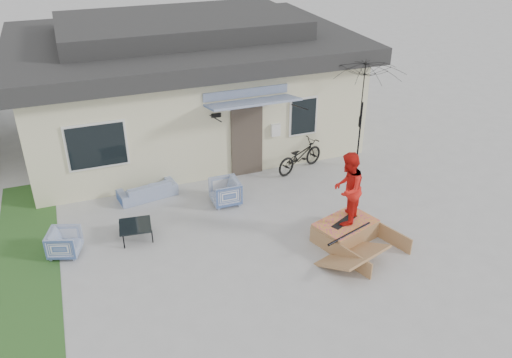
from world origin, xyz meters
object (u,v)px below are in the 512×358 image
object	(u,v)px
skate_ramp	(345,231)
loveseat	(147,187)
armchair_right	(225,191)
bicycle	(300,153)
skateboard	(345,221)
patio_umbrella	(362,114)
coffee_table	(136,231)
armchair_left	(64,242)
skater	(348,187)

from	to	relation	value
skate_ramp	loveseat	bearing A→B (deg)	119.62
loveseat	armchair_right	bearing A→B (deg)	141.62
bicycle	skateboard	distance (m)	3.72
loveseat	patio_umbrella	size ratio (longest dim) A/B	0.67
loveseat	bicycle	xyz separation A→B (m)	(4.66, 0.04, 0.26)
loveseat	bicycle	bearing A→B (deg)	170.70
skate_ramp	armchair_right	bearing A→B (deg)	111.42
skate_ramp	coffee_table	bearing A→B (deg)	140.31
armchair_right	skateboard	size ratio (longest dim) A/B	0.93
armchair_left	patio_umbrella	world-z (taller)	patio_umbrella
armchair_right	skater	distance (m)	3.57
patio_umbrella	skater	bearing A→B (deg)	-124.59
bicycle	skateboard	bearing A→B (deg)	150.64
skate_ramp	skater	world-z (taller)	skater
loveseat	skateboard	size ratio (longest dim) A/B	1.95
armchair_left	skateboard	bearing A→B (deg)	-86.63
armchair_left	patio_umbrella	bearing A→B (deg)	-61.52
loveseat	skater	world-z (taller)	skater
armchair_left	armchair_right	xyz separation A→B (m)	(4.20, 0.90, 0.03)
skateboard	skater	size ratio (longest dim) A/B	0.46
bicycle	skater	distance (m)	3.82
armchair_right	patio_umbrella	bearing A→B (deg)	99.09
bicycle	skater	size ratio (longest dim) A/B	0.99
coffee_table	skateboard	xyz separation A→B (m)	(4.77, -1.78, 0.31)
loveseat	skateboard	distance (m)	5.53
armchair_left	coffee_table	xyz separation A→B (m)	(1.65, 0.09, -0.16)
armchair_right	bicycle	xyz separation A→B (m)	(2.72, 1.09, 0.19)
armchair_right	coffee_table	xyz separation A→B (m)	(-2.55, -0.81, -0.20)
coffee_table	skateboard	distance (m)	5.10
armchair_left	coffee_table	world-z (taller)	armchair_left
skate_ramp	skater	xyz separation A→B (m)	(-0.02, 0.04, 1.19)
coffee_table	skate_ramp	bearing A→B (deg)	-20.87
armchair_right	skate_ramp	bearing A→B (deg)	40.67
armchair_left	skateboard	world-z (taller)	armchair_left
armchair_left	coffee_table	distance (m)	1.66
patio_umbrella	skateboard	world-z (taller)	patio_umbrella
armchair_right	skate_ramp	xyz separation A→B (m)	(2.23, -2.64, -0.15)
loveseat	patio_umbrella	world-z (taller)	patio_umbrella
skate_ramp	skateboard	distance (m)	0.27
coffee_table	bicycle	xyz separation A→B (m)	(5.27, 1.91, 0.38)
loveseat	patio_umbrella	distance (m)	6.58
loveseat	armchair_right	size ratio (longest dim) A/B	2.09
loveseat	skater	distance (m)	5.64
armchair_right	skateboard	world-z (taller)	armchair_right
bicycle	skateboard	xyz separation A→B (m)	(-0.50, -3.68, -0.07)
patio_umbrella	skate_ramp	world-z (taller)	patio_umbrella
skateboard	skater	distance (m)	0.93
skater	coffee_table	bearing A→B (deg)	-68.25
armchair_right	bicycle	size ratio (longest dim) A/B	0.43
patio_umbrella	skater	xyz separation A→B (m)	(-2.26, -3.27, -0.32)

